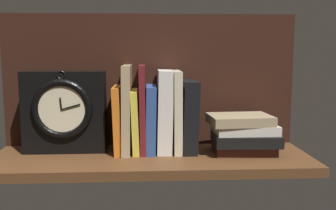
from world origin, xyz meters
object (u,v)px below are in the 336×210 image
(book_blue_modern, at_px, (152,119))
(book_white_catcher, at_px, (165,111))
(book_orange_pandolfini, at_px, (118,119))
(book_cream_twain, at_px, (177,111))
(book_tan_shortstories, at_px, (127,109))
(framed_clock, at_px, (64,111))
(book_black_skeptic, at_px, (189,116))
(book_maroon_dawkins, at_px, (143,109))
(book_stack_side, at_px, (243,134))
(book_yellow_seinlanguage, at_px, (136,121))

(book_blue_modern, height_order, book_white_catcher, book_white_catcher)
(book_orange_pandolfini, xyz_separation_m, book_blue_modern, (0.09, 0.00, 0.00))
(book_white_catcher, xyz_separation_m, book_cream_twain, (0.03, 0.00, -0.00))
(book_orange_pandolfini, height_order, book_cream_twain, book_cream_twain)
(book_tan_shortstories, relative_size, framed_clock, 1.05)
(book_blue_modern, bearing_deg, book_black_skeptic, 0.00)
(book_black_skeptic, bearing_deg, book_maroon_dawkins, 180.00)
(book_stack_side, bearing_deg, book_orange_pandolfini, 174.12)
(book_yellow_seinlanguage, distance_m, book_cream_twain, 0.12)
(book_maroon_dawkins, height_order, book_cream_twain, book_maroon_dawkins)
(book_yellow_seinlanguage, bearing_deg, book_blue_modern, 0.00)
(book_cream_twain, relative_size, book_black_skeptic, 1.14)
(book_black_skeptic, distance_m, framed_clock, 0.35)
(book_maroon_dawkins, bearing_deg, book_orange_pandolfini, 180.00)
(book_maroon_dawkins, bearing_deg, book_white_catcher, 0.00)
(book_orange_pandolfini, distance_m, book_yellow_seinlanguage, 0.05)
(book_stack_side, bearing_deg, book_maroon_dawkins, 172.68)
(book_tan_shortstories, bearing_deg, book_maroon_dawkins, 0.00)
(book_yellow_seinlanguage, height_order, book_maroon_dawkins, book_maroon_dawkins)
(book_yellow_seinlanguage, bearing_deg, book_maroon_dawkins, 0.00)
(book_orange_pandolfini, relative_size, book_cream_twain, 0.81)
(book_maroon_dawkins, distance_m, book_stack_side, 0.29)
(book_white_catcher, relative_size, book_cream_twain, 1.01)
(book_maroon_dawkins, distance_m, book_white_catcher, 0.06)
(book_yellow_seinlanguage, distance_m, book_stack_side, 0.30)
(book_yellow_seinlanguage, relative_size, framed_clock, 0.76)
(book_cream_twain, height_order, framed_clock, framed_clock)
(book_black_skeptic, bearing_deg, book_yellow_seinlanguage, 180.00)
(book_orange_pandolfini, bearing_deg, book_black_skeptic, 0.00)
(book_tan_shortstories, bearing_deg, book_stack_side, -6.33)
(book_orange_pandolfini, bearing_deg, book_tan_shortstories, 0.00)
(book_tan_shortstories, distance_m, book_cream_twain, 0.14)
(book_tan_shortstories, bearing_deg, framed_clock, -179.99)
(book_maroon_dawkins, distance_m, book_cream_twain, 0.10)
(book_orange_pandolfini, distance_m, book_blue_modern, 0.09)
(book_yellow_seinlanguage, relative_size, book_stack_side, 0.89)
(book_blue_modern, height_order, framed_clock, framed_clock)
(book_tan_shortstories, bearing_deg, book_orange_pandolfini, 180.00)
(book_orange_pandolfini, relative_size, book_yellow_seinlanguage, 1.06)
(book_tan_shortstories, relative_size, book_maroon_dawkins, 1.00)
(book_maroon_dawkins, xyz_separation_m, book_white_catcher, (0.06, 0.00, -0.01))
(book_cream_twain, bearing_deg, framed_clock, -179.99)
(book_black_skeptic, xyz_separation_m, framed_clock, (-0.35, -0.00, 0.02))
(book_tan_shortstories, height_order, book_blue_modern, book_tan_shortstories)
(book_blue_modern, relative_size, book_black_skeptic, 0.93)
(book_white_catcher, bearing_deg, book_black_skeptic, 0.00)
(framed_clock, distance_m, book_stack_side, 0.50)
(book_blue_modern, bearing_deg, book_stack_side, -8.02)
(book_blue_modern, xyz_separation_m, book_white_catcher, (0.04, 0.00, 0.02))
(book_black_skeptic, bearing_deg, book_blue_modern, 180.00)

